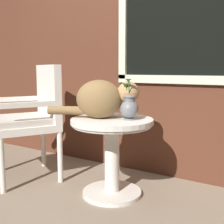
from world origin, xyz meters
name	(u,v)px	position (x,y,z in m)	size (l,w,h in m)	color
ground_plane	(92,198)	(0.00, 0.00, 0.00)	(6.00, 6.00, 0.00)	gray
back_wall	(142,28)	(0.01, 0.75, 1.30)	(4.00, 0.07, 2.60)	#562D1E
wicker_side_table	(112,142)	(0.08, 0.14, 0.41)	(0.61, 0.61, 0.58)	silver
wicker_chair	(32,115)	(-0.71, 0.10, 0.55)	(0.71, 0.70, 0.98)	silver
cat	(102,98)	(0.00, 0.13, 0.73)	(0.61, 0.42, 0.29)	olive
pewter_vase_with_ivy	(129,107)	(0.21, 0.17, 0.67)	(0.13, 0.13, 0.29)	slate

